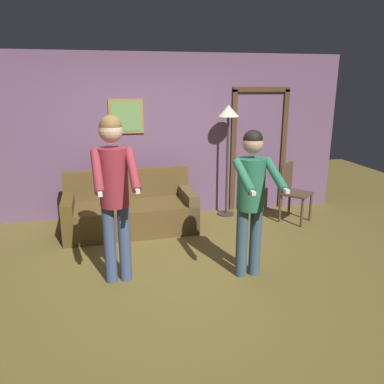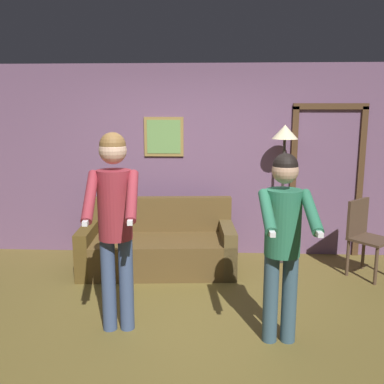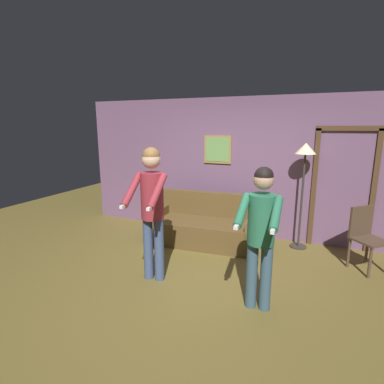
# 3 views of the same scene
# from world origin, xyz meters

# --- Properties ---
(ground_plane) EXTENTS (12.00, 12.00, 0.00)m
(ground_plane) POSITION_xyz_m (0.00, 0.00, 0.00)
(ground_plane) COLOR brown
(back_wall_assembly) EXTENTS (6.40, 0.10, 2.60)m
(back_wall_assembly) POSITION_xyz_m (0.02, 2.08, 1.30)
(back_wall_assembly) COLOR #6C4B69
(back_wall_assembly) RESTS_ON ground_plane
(couch) EXTENTS (1.95, 0.98, 0.87)m
(couch) POSITION_xyz_m (-0.38, 1.38, 0.28)
(couch) COLOR brown
(couch) RESTS_ON ground_plane
(torchiere_lamp) EXTENTS (0.34, 0.34, 1.81)m
(torchiere_lamp) POSITION_xyz_m (1.22, 1.79, 1.51)
(torchiere_lamp) COLOR #332D28
(torchiere_lamp) RESTS_ON ground_plane
(person_standing_left) EXTENTS (0.48, 0.69, 1.81)m
(person_standing_left) POSITION_xyz_m (-0.55, -0.16, 1.11)
(person_standing_left) COLOR #3D4F76
(person_standing_left) RESTS_ON ground_plane
(person_standing_right) EXTENTS (0.44, 0.68, 1.65)m
(person_standing_right) POSITION_xyz_m (0.89, -0.30, 1.00)
(person_standing_right) COLOR #365262
(person_standing_right) RESTS_ON ground_plane
(dining_chair_distant) EXTENTS (0.59, 0.59, 0.93)m
(dining_chair_distant) POSITION_xyz_m (2.15, 1.32, 0.53)
(dining_chair_distant) COLOR #4C3828
(dining_chair_distant) RESTS_ON ground_plane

